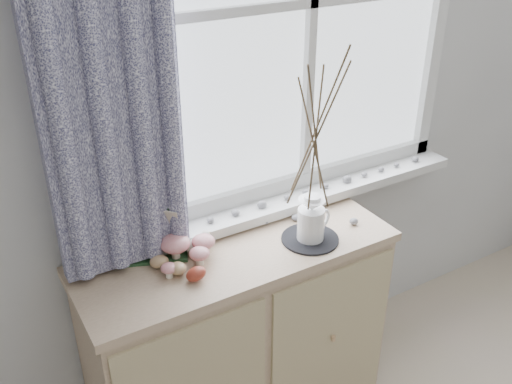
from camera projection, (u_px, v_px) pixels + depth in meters
sideboard at (240, 337)px, 2.29m from camera, size 1.20×0.45×0.85m
botanical_book at (152, 237)px, 1.98m from camera, size 0.32×0.23×0.21m
toadstool_cluster at (186, 247)px, 2.00m from camera, size 0.23×0.16×0.10m
wooden_eggs at (177, 268)px, 1.95m from camera, size 0.14×0.17×0.07m
songbird_figurine at (198, 244)px, 2.06m from camera, size 0.15×0.10×0.07m
crocheted_doily at (310, 239)px, 2.15m from camera, size 0.22×0.22×0.01m
twig_pitcher at (316, 131)px, 1.94m from camera, size 0.34×0.34×0.77m
sideboard_pebbles at (306, 225)px, 2.22m from camera, size 0.34×0.23×0.03m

